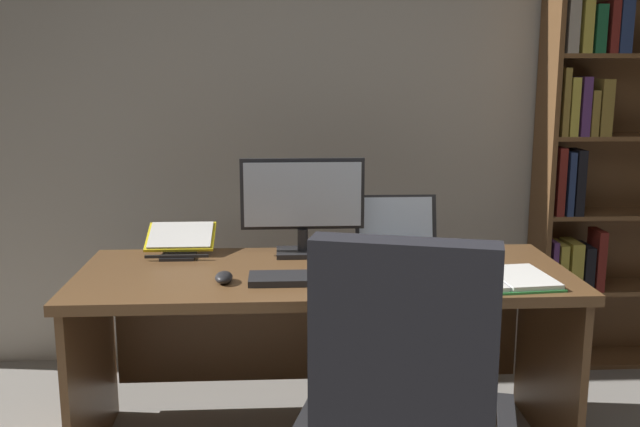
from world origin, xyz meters
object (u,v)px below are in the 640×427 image
bookshelf (610,170)px  open_binder (495,279)px  laptop (399,241)px  keyboard (306,278)px  pen (401,261)px  monitor (303,206)px  notepad (396,263)px  desk (323,311)px  reading_stand_with_book (180,240)px  computer_mouse (224,277)px

bookshelf → open_binder: size_ratio=4.54×
laptop → keyboard: bearing=-136.2°
laptop → pen: laptop is taller
monitor → notepad: 0.46m
desk → bookshelf: size_ratio=0.96×
monitor → reading_stand_with_book: bearing=174.4°
bookshelf → pen: size_ratio=14.04×
monitor → pen: size_ratio=3.67×
pen → bookshelf: bearing=31.9°
keyboard → notepad: (0.37, 0.21, -0.01)m
pen → desk: bearing=178.2°
notepad → reading_stand_with_book: bearing=165.7°
bookshelf → reading_stand_with_book: bookshelf is taller
monitor → open_binder: (0.69, -0.44, -0.20)m
desk → pen: 0.38m
monitor → open_binder: size_ratio=1.19×
desk → computer_mouse: 0.49m
bookshelf → notepad: bearing=-148.5°
monitor → computer_mouse: 0.53m
desk → reading_stand_with_book: (-0.59, 0.22, 0.25)m
laptop → reading_stand_with_book: size_ratio=1.24×
notepad → monitor: bearing=154.6°
pen → monitor: bearing=155.8°
notepad → pen: size_ratio=1.50×
computer_mouse → reading_stand_with_book: (-0.22, 0.44, 0.04)m
monitor → laptop: monitor is taller
keyboard → reading_stand_with_book: (-0.52, 0.44, 0.05)m
laptop → computer_mouse: 0.81m
bookshelf → monitor: size_ratio=3.83×
keyboard → monitor: bearing=90.0°
keyboard → open_binder: size_ratio=0.97×
desk → laptop: 0.45m
keyboard → pen: keyboard is taller
notepad → laptop: bearing=77.9°
desk → open_binder: open_binder is taller
reading_stand_with_book → notepad: (0.88, -0.23, -0.05)m
pen → notepad: bearing=180.0°
keyboard → pen: 0.44m
desk → notepad: size_ratio=9.02×
desk → computer_mouse: (-0.37, -0.22, 0.21)m
keyboard → bookshelf: bearing=31.2°
laptop → monitor: bearing=-179.7°
reading_stand_with_book → pen: bearing=-14.0°
pen → reading_stand_with_book: bearing=166.0°
monitor → pen: bearing=-24.2°
monitor → laptop: size_ratio=1.45×
desk → pen: size_ratio=13.53×
monitor → keyboard: 0.44m
bookshelf → notepad: (-1.19, -0.73, -0.27)m
laptop → reading_stand_with_book: bearing=177.0°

